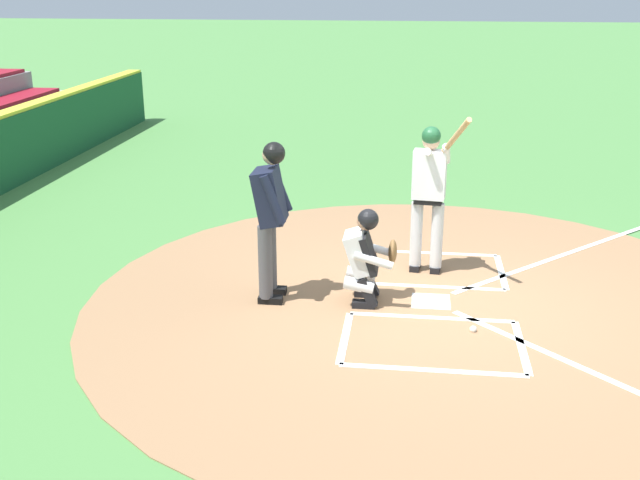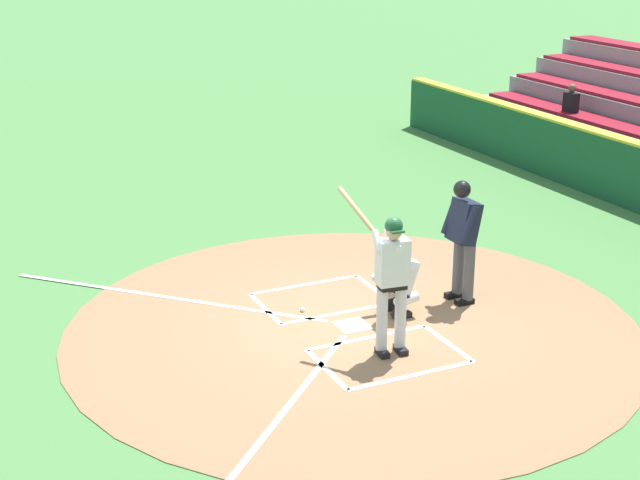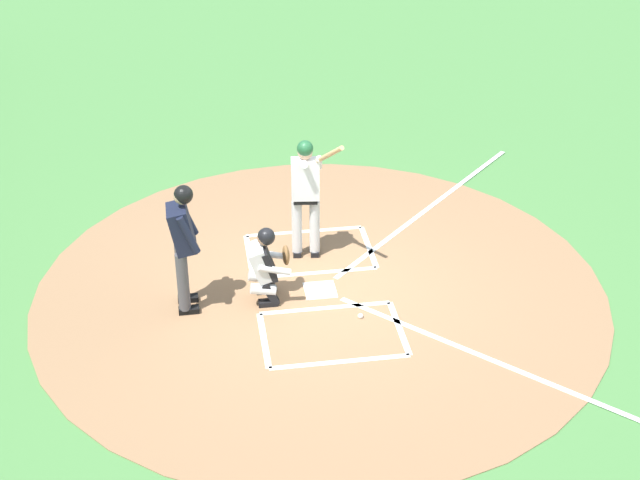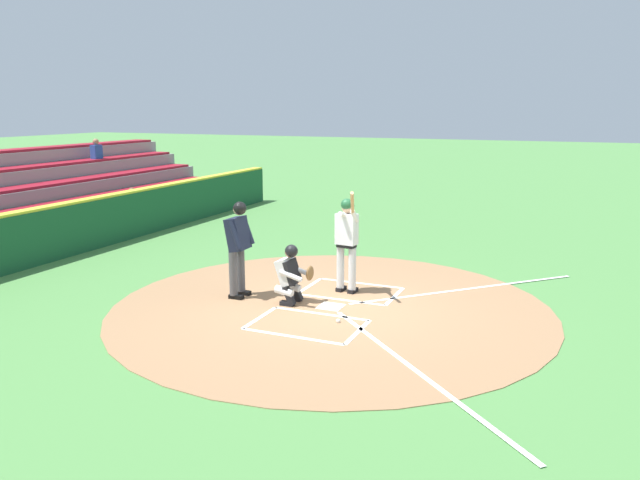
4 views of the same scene
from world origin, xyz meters
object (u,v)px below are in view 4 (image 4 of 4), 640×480
Objects in this scene: plate_umpire at (238,243)px; baseball at (338,321)px; catcher at (291,273)px; batter at (347,238)px.

plate_umpire is 25.20× the size of baseball.
catcher is 0.61× the size of plate_umpire.
batter reaches higher than baseball.
plate_umpire reaches higher than baseball.
plate_umpire is 2.58m from baseball.
plate_umpire is at bearing -87.86° from catcher.
batter reaches higher than plate_umpire.
batter is 1.35m from catcher.
catcher is at bearing -118.62° from baseball.
catcher is at bearing -34.11° from batter.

